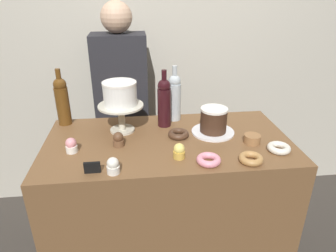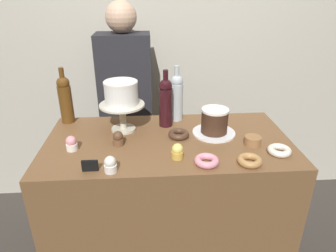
{
  "view_description": "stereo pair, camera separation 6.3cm",
  "coord_description": "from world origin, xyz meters",
  "px_view_note": "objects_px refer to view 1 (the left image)",
  "views": [
    {
      "loc": [
        -0.16,
        -1.4,
        1.68
      ],
      "look_at": [
        0.0,
        0.0,
        1.03
      ],
      "focal_mm": 32.41,
      "sensor_mm": 36.0,
      "label": 1
    },
    {
      "loc": [
        -0.1,
        -1.4,
        1.68
      ],
      "look_at": [
        0.0,
        0.0,
        1.03
      ],
      "focal_mm": 32.41,
      "sensor_mm": 36.0,
      "label": 2
    }
  ],
  "objects_px": {
    "cupcake_chocolate": "(118,140)",
    "wine_bottle_amber": "(62,100)",
    "donut_sugar": "(279,148)",
    "wine_bottle_dark_red": "(164,102)",
    "barista_figure": "(123,114)",
    "cupcake_lemon": "(179,151)",
    "donut_pink": "(209,160)",
    "cookie_stack": "(252,139)",
    "price_sign_chalkboard": "(92,168)",
    "chocolate_round_cake": "(214,120)",
    "donut_chocolate": "(178,134)",
    "donut_maple": "(251,159)",
    "cupcake_strawberry": "(71,146)",
    "wine_bottle_clear": "(174,96)",
    "cupcake_vanilla": "(113,166)",
    "white_layer_cake": "(120,94)",
    "cake_stand_pedestal": "(121,113)"
  },
  "relations": [
    {
      "from": "cupcake_chocolate",
      "to": "wine_bottle_amber",
      "type": "bearing_deg",
      "value": 135.84
    },
    {
      "from": "wine_bottle_amber",
      "to": "donut_sugar",
      "type": "height_order",
      "value": "wine_bottle_amber"
    },
    {
      "from": "wine_bottle_dark_red",
      "to": "barista_figure",
      "type": "bearing_deg",
      "value": 119.6
    },
    {
      "from": "cupcake_lemon",
      "to": "barista_figure",
      "type": "relative_size",
      "value": 0.05
    },
    {
      "from": "donut_pink",
      "to": "cookie_stack",
      "type": "relative_size",
      "value": 1.33
    },
    {
      "from": "wine_bottle_amber",
      "to": "price_sign_chalkboard",
      "type": "xyz_separation_m",
      "value": [
        0.21,
        -0.54,
        -0.12
      ]
    },
    {
      "from": "chocolate_round_cake",
      "to": "donut_chocolate",
      "type": "relative_size",
      "value": 1.29
    },
    {
      "from": "donut_maple",
      "to": "donut_chocolate",
      "type": "xyz_separation_m",
      "value": [
        -0.29,
        0.29,
        0.0
      ]
    },
    {
      "from": "cupcake_strawberry",
      "to": "chocolate_round_cake",
      "type": "bearing_deg",
      "value": 9.95
    },
    {
      "from": "cookie_stack",
      "to": "barista_figure",
      "type": "bearing_deg",
      "value": 133.54
    },
    {
      "from": "wine_bottle_dark_red",
      "to": "donut_chocolate",
      "type": "distance_m",
      "value": 0.21
    },
    {
      "from": "wine_bottle_clear",
      "to": "cupcake_vanilla",
      "type": "xyz_separation_m",
      "value": [
        -0.34,
        -0.54,
        -0.11
      ]
    },
    {
      "from": "barista_figure",
      "to": "cookie_stack",
      "type": "bearing_deg",
      "value": -46.46
    },
    {
      "from": "white_layer_cake",
      "to": "wine_bottle_amber",
      "type": "distance_m",
      "value": 0.37
    },
    {
      "from": "wine_bottle_dark_red",
      "to": "donut_sugar",
      "type": "bearing_deg",
      "value": -34.68
    },
    {
      "from": "white_layer_cake",
      "to": "cookie_stack",
      "type": "height_order",
      "value": "white_layer_cake"
    },
    {
      "from": "wine_bottle_clear",
      "to": "cupcake_chocolate",
      "type": "relative_size",
      "value": 4.38
    },
    {
      "from": "wine_bottle_dark_red",
      "to": "donut_sugar",
      "type": "xyz_separation_m",
      "value": [
        0.52,
        -0.36,
        -0.13
      ]
    },
    {
      "from": "white_layer_cake",
      "to": "cupcake_chocolate",
      "type": "height_order",
      "value": "white_layer_cake"
    },
    {
      "from": "cake_stand_pedestal",
      "to": "cupcake_lemon",
      "type": "bearing_deg",
      "value": -50.1
    },
    {
      "from": "chocolate_round_cake",
      "to": "cupcake_chocolate",
      "type": "height_order",
      "value": "chocolate_round_cake"
    },
    {
      "from": "wine_bottle_dark_red",
      "to": "cupcake_lemon",
      "type": "xyz_separation_m",
      "value": [
        0.03,
        -0.37,
        -0.11
      ]
    },
    {
      "from": "wine_bottle_dark_red",
      "to": "barista_figure",
      "type": "height_order",
      "value": "barista_figure"
    },
    {
      "from": "chocolate_round_cake",
      "to": "wine_bottle_dark_red",
      "type": "height_order",
      "value": "wine_bottle_dark_red"
    },
    {
      "from": "wine_bottle_dark_red",
      "to": "barista_figure",
      "type": "xyz_separation_m",
      "value": [
        -0.25,
        0.45,
        -0.25
      ]
    },
    {
      "from": "chocolate_round_cake",
      "to": "donut_pink",
      "type": "distance_m",
      "value": 0.32
    },
    {
      "from": "cake_stand_pedestal",
      "to": "donut_sugar",
      "type": "relative_size",
      "value": 2.18
    },
    {
      "from": "wine_bottle_amber",
      "to": "cupcake_chocolate",
      "type": "distance_m",
      "value": 0.46
    },
    {
      "from": "donut_sugar",
      "to": "donut_chocolate",
      "type": "height_order",
      "value": "same"
    },
    {
      "from": "cupcake_chocolate",
      "to": "cookie_stack",
      "type": "relative_size",
      "value": 0.88
    },
    {
      "from": "wine_bottle_amber",
      "to": "cupcake_vanilla",
      "type": "xyz_separation_m",
      "value": [
        0.3,
        -0.55,
        -0.11
      ]
    },
    {
      "from": "cupcake_lemon",
      "to": "wine_bottle_dark_red",
      "type": "bearing_deg",
      "value": 94.57
    },
    {
      "from": "white_layer_cake",
      "to": "cupcake_vanilla",
      "type": "xyz_separation_m",
      "value": [
        -0.03,
        -0.42,
        -0.18
      ]
    },
    {
      "from": "cupcake_vanilla",
      "to": "cupcake_lemon",
      "type": "bearing_deg",
      "value": 17.21
    },
    {
      "from": "cake_stand_pedestal",
      "to": "donut_chocolate",
      "type": "relative_size",
      "value": 2.18
    },
    {
      "from": "white_layer_cake",
      "to": "wine_bottle_dark_red",
      "type": "bearing_deg",
      "value": 10.81
    },
    {
      "from": "cupcake_strawberry",
      "to": "barista_figure",
      "type": "height_order",
      "value": "barista_figure"
    },
    {
      "from": "cupcake_lemon",
      "to": "wine_bottle_amber",
      "type": "bearing_deg",
      "value": 142.71
    },
    {
      "from": "cupcake_vanilla",
      "to": "price_sign_chalkboard",
      "type": "distance_m",
      "value": 0.09
    },
    {
      "from": "cupcake_lemon",
      "to": "price_sign_chalkboard",
      "type": "relative_size",
      "value": 1.06
    },
    {
      "from": "white_layer_cake",
      "to": "price_sign_chalkboard",
      "type": "relative_size",
      "value": 2.57
    },
    {
      "from": "cupcake_lemon",
      "to": "donut_pink",
      "type": "xyz_separation_m",
      "value": [
        0.13,
        -0.06,
        -0.02
      ]
    },
    {
      "from": "cookie_stack",
      "to": "cake_stand_pedestal",
      "type": "bearing_deg",
      "value": 161.77
    },
    {
      "from": "wine_bottle_dark_red",
      "to": "donut_pink",
      "type": "xyz_separation_m",
      "value": [
        0.16,
        -0.43,
        -0.13
      ]
    },
    {
      "from": "chocolate_round_cake",
      "to": "donut_sugar",
      "type": "xyz_separation_m",
      "value": [
        0.27,
        -0.23,
        -0.06
      ]
    },
    {
      "from": "cupcake_vanilla",
      "to": "donut_sugar",
      "type": "relative_size",
      "value": 0.66
    },
    {
      "from": "chocolate_round_cake",
      "to": "cookie_stack",
      "type": "relative_size",
      "value": 1.73
    },
    {
      "from": "cupcake_vanilla",
      "to": "donut_sugar",
      "type": "bearing_deg",
      "value": 7.24
    },
    {
      "from": "cake_stand_pedestal",
      "to": "wine_bottle_amber",
      "type": "height_order",
      "value": "wine_bottle_amber"
    },
    {
      "from": "donut_maple",
      "to": "chocolate_round_cake",
      "type": "bearing_deg",
      "value": 107.33
    }
  ]
}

